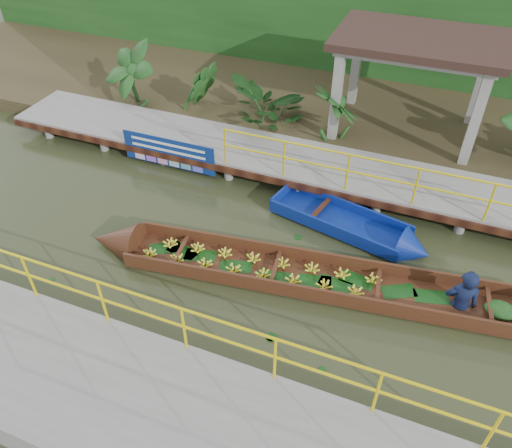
% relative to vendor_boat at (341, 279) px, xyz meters
% --- Properties ---
extents(ground, '(80.00, 80.00, 0.00)m').
position_rel_vendor_boat_xyz_m(ground, '(-2.82, 0.11, -0.26)').
color(ground, '#2E341A').
rests_on(ground, ground).
extents(land_strip, '(30.00, 8.00, 0.45)m').
position_rel_vendor_boat_xyz_m(land_strip, '(-2.82, 7.61, -0.04)').
color(land_strip, '#342B1A').
rests_on(land_strip, ground).
extents(far_dock, '(16.00, 2.06, 1.66)m').
position_rel_vendor_boat_xyz_m(far_dock, '(-2.80, 3.54, 0.22)').
color(far_dock, gray).
rests_on(far_dock, ground).
extents(near_dock, '(18.00, 2.40, 1.73)m').
position_rel_vendor_boat_xyz_m(near_dock, '(-1.82, -4.09, 0.04)').
color(near_dock, gray).
rests_on(near_dock, ground).
extents(pavilion, '(4.40, 3.00, 3.00)m').
position_rel_vendor_boat_xyz_m(pavilion, '(0.18, 6.41, 2.56)').
color(pavilion, gray).
rests_on(pavilion, ground).
extents(foliage_backdrop, '(30.00, 0.80, 4.00)m').
position_rel_vendor_boat_xyz_m(foliage_backdrop, '(-2.82, 10.11, 1.74)').
color(foliage_backdrop, '#173F14').
rests_on(foliage_backdrop, ground).
extents(vendor_boat, '(10.74, 2.41, 2.34)m').
position_rel_vendor_boat_xyz_m(vendor_boat, '(0.00, 0.00, 0.00)').
color(vendor_boat, '#381C0F').
rests_on(vendor_boat, ground).
extents(moored_blue_boat, '(3.99, 1.80, 0.92)m').
position_rel_vendor_boat_xyz_m(moored_blue_boat, '(0.39, 1.74, -0.10)').
color(moored_blue_boat, navy).
rests_on(moored_blue_boat, ground).
extents(blue_banner, '(2.75, 0.04, 0.86)m').
position_rel_vendor_boat_xyz_m(blue_banner, '(-5.49, 2.59, 0.30)').
color(blue_banner, navy).
rests_on(blue_banner, ground).
extents(tropical_plants, '(14.26, 1.26, 1.58)m').
position_rel_vendor_boat_xyz_m(tropical_plants, '(-1.85, 5.41, 0.98)').
color(tropical_plants, '#173F14').
rests_on(tropical_plants, ground).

